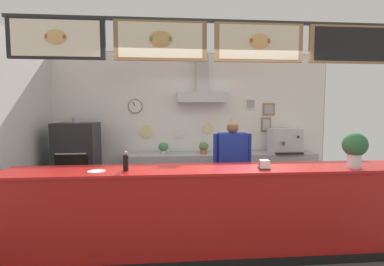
{
  "coord_description": "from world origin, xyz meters",
  "views": [
    {
      "loc": [
        -0.53,
        -3.66,
        1.78
      ],
      "look_at": [
        -0.15,
        0.7,
        1.42
      ],
      "focal_mm": 26.75,
      "sensor_mm": 36.0,
      "label": 1
    }
  ],
  "objects_px": {
    "pepper_grinder": "(126,161)",
    "shop_worker": "(232,169)",
    "potted_oregano": "(163,147)",
    "espresso_machine": "(285,141)",
    "condiment_plate": "(96,171)",
    "napkin_holder": "(264,165)",
    "potted_thyme": "(204,147)",
    "pizza_oven": "(78,164)",
    "basil_vase": "(355,148)"
  },
  "relations": [
    {
      "from": "pepper_grinder",
      "to": "shop_worker",
      "type": "bearing_deg",
      "value": 38.01
    },
    {
      "from": "potted_oregano",
      "to": "pepper_grinder",
      "type": "xyz_separation_m",
      "value": [
        -0.39,
        -2.37,
        0.16
      ]
    },
    {
      "from": "espresso_machine",
      "to": "condiment_plate",
      "type": "relative_size",
      "value": 3.1
    },
    {
      "from": "shop_worker",
      "to": "napkin_holder",
      "type": "xyz_separation_m",
      "value": [
        0.11,
        -1.18,
        0.29
      ]
    },
    {
      "from": "espresso_machine",
      "to": "potted_thyme",
      "type": "distance_m",
      "value": 1.65
    },
    {
      "from": "pizza_oven",
      "to": "pepper_grinder",
      "type": "xyz_separation_m",
      "value": [
        1.18,
        -2.1,
        0.42
      ]
    },
    {
      "from": "napkin_holder",
      "to": "pepper_grinder",
      "type": "height_order",
      "value": "pepper_grinder"
    },
    {
      "from": "potted_oregano",
      "to": "pizza_oven",
      "type": "bearing_deg",
      "value": -170.39
    },
    {
      "from": "potted_oregano",
      "to": "napkin_holder",
      "type": "bearing_deg",
      "value": -62.99
    },
    {
      "from": "napkin_holder",
      "to": "pepper_grinder",
      "type": "relative_size",
      "value": 0.57
    },
    {
      "from": "espresso_machine",
      "to": "pepper_grinder",
      "type": "height_order",
      "value": "espresso_machine"
    },
    {
      "from": "potted_oregano",
      "to": "potted_thyme",
      "type": "relative_size",
      "value": 0.98
    },
    {
      "from": "pizza_oven",
      "to": "espresso_machine",
      "type": "relative_size",
      "value": 2.74
    },
    {
      "from": "potted_thyme",
      "to": "pepper_grinder",
      "type": "bearing_deg",
      "value": -117.0
    },
    {
      "from": "espresso_machine",
      "to": "shop_worker",
      "type": "bearing_deg",
      "value": -139.23
    },
    {
      "from": "basil_vase",
      "to": "pizza_oven",
      "type": "bearing_deg",
      "value": 150.93
    },
    {
      "from": "shop_worker",
      "to": "potted_oregano",
      "type": "relative_size",
      "value": 6.87
    },
    {
      "from": "napkin_holder",
      "to": "basil_vase",
      "type": "bearing_deg",
      "value": -1.96
    },
    {
      "from": "basil_vase",
      "to": "pepper_grinder",
      "type": "distance_m",
      "value": 2.7
    },
    {
      "from": "espresso_machine",
      "to": "basil_vase",
      "type": "relative_size",
      "value": 1.43
    },
    {
      "from": "shop_worker",
      "to": "condiment_plate",
      "type": "distance_m",
      "value": 2.19
    },
    {
      "from": "condiment_plate",
      "to": "pepper_grinder",
      "type": "distance_m",
      "value": 0.34
    },
    {
      "from": "pizza_oven",
      "to": "shop_worker",
      "type": "distance_m",
      "value": 2.83
    },
    {
      "from": "shop_worker",
      "to": "potted_thyme",
      "type": "xyz_separation_m",
      "value": [
        -0.31,
        1.16,
        0.19
      ]
    },
    {
      "from": "shop_worker",
      "to": "espresso_machine",
      "type": "relative_size",
      "value": 2.65
    },
    {
      "from": "shop_worker",
      "to": "pepper_grinder",
      "type": "relative_size",
      "value": 6.93
    },
    {
      "from": "pizza_oven",
      "to": "napkin_holder",
      "type": "distance_m",
      "value": 3.51
    },
    {
      "from": "shop_worker",
      "to": "basil_vase",
      "type": "relative_size",
      "value": 3.78
    },
    {
      "from": "potted_thyme",
      "to": "napkin_holder",
      "type": "relative_size",
      "value": 1.8
    },
    {
      "from": "pizza_oven",
      "to": "potted_thyme",
      "type": "xyz_separation_m",
      "value": [
        2.37,
        0.23,
        0.26
      ]
    },
    {
      "from": "pizza_oven",
      "to": "basil_vase",
      "type": "xyz_separation_m",
      "value": [
        3.87,
        -2.15,
        0.55
      ]
    },
    {
      "from": "pizza_oven",
      "to": "pepper_grinder",
      "type": "height_order",
      "value": "pizza_oven"
    },
    {
      "from": "napkin_holder",
      "to": "basil_vase",
      "type": "relative_size",
      "value": 0.31
    },
    {
      "from": "shop_worker",
      "to": "napkin_holder",
      "type": "distance_m",
      "value": 1.22
    },
    {
      "from": "napkin_holder",
      "to": "basil_vase",
      "type": "distance_m",
      "value": 1.11
    },
    {
      "from": "shop_worker",
      "to": "basil_vase",
      "type": "height_order",
      "value": "shop_worker"
    },
    {
      "from": "shop_worker",
      "to": "condiment_plate",
      "type": "height_order",
      "value": "shop_worker"
    },
    {
      "from": "shop_worker",
      "to": "basil_vase",
      "type": "xyz_separation_m",
      "value": [
        1.2,
        -1.22,
        0.48
      ]
    },
    {
      "from": "shop_worker",
      "to": "espresso_machine",
      "type": "bearing_deg",
      "value": -137.07
    },
    {
      "from": "napkin_holder",
      "to": "espresso_machine",
      "type": "bearing_deg",
      "value": 62.24
    },
    {
      "from": "basil_vase",
      "to": "shop_worker",
      "type": "bearing_deg",
      "value": 134.47
    },
    {
      "from": "condiment_plate",
      "to": "espresso_machine",
      "type": "bearing_deg",
      "value": 36.71
    },
    {
      "from": "basil_vase",
      "to": "napkin_holder",
      "type": "bearing_deg",
      "value": 178.04
    },
    {
      "from": "potted_oregano",
      "to": "napkin_holder",
      "type": "relative_size",
      "value": 1.76
    },
    {
      "from": "pizza_oven",
      "to": "shop_worker",
      "type": "height_order",
      "value": "pizza_oven"
    },
    {
      "from": "condiment_plate",
      "to": "pepper_grinder",
      "type": "xyz_separation_m",
      "value": [
        0.32,
        0.03,
        0.11
      ]
    },
    {
      "from": "pizza_oven",
      "to": "potted_oregano",
      "type": "xyz_separation_m",
      "value": [
        1.57,
        0.27,
        0.26
      ]
    },
    {
      "from": "basil_vase",
      "to": "condiment_plate",
      "type": "bearing_deg",
      "value": 179.54
    },
    {
      "from": "espresso_machine",
      "to": "napkin_holder",
      "type": "distance_m",
      "value": 2.64
    },
    {
      "from": "potted_oregano",
      "to": "shop_worker",
      "type": "bearing_deg",
      "value": -47.3
    }
  ]
}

